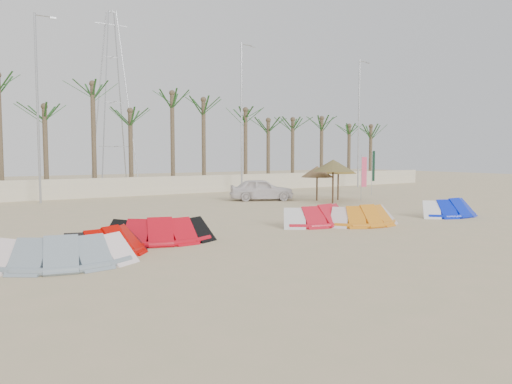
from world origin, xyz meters
TOP-DOWN VIEW (x-y plane):
  - ground at (0.00, 0.00)m, footprint 120.00×120.00m
  - boundary_wall at (0.00, 22.00)m, footprint 60.00×0.30m
  - palm_line at (0.67, 23.50)m, footprint 52.00×4.00m
  - lamp_b at (-5.96, 20.00)m, footprint 1.25×0.14m
  - lamp_c at (8.04, 20.00)m, footprint 1.25×0.14m
  - lamp_d at (20.04, 20.00)m, footprint 1.25×0.14m
  - pylon at (1.00, 28.00)m, footprint 3.00×3.00m
  - kite_grey at (-8.76, 2.09)m, footprint 3.81×2.22m
  - kite_red_left at (-7.34, 2.80)m, footprint 3.34×2.49m
  - kite_red_mid at (-5.30, 4.04)m, footprint 3.81×2.44m
  - kite_red_right at (1.80, 4.34)m, footprint 3.84×1.98m
  - kite_orange at (3.19, 3.13)m, footprint 3.30×1.94m
  - kite_blue at (8.72, 3.08)m, footprint 3.35×1.59m
  - parasol_left at (8.72, 12.28)m, footprint 2.03×2.03m
  - parasol_mid at (8.29, 10.34)m, footprint 2.42×2.42m
  - parasol_right at (10.15, 11.91)m, footprint 2.30×2.30m
  - flag_pink at (11.22, 10.79)m, footprint 0.45×0.06m
  - flag_green at (14.97, 13.45)m, footprint 0.44×0.14m
  - car at (5.95, 14.35)m, footprint 4.29×3.20m

SIDE VIEW (x-z plane):
  - ground at x=0.00m, z-range 0.00..0.00m
  - pylon at x=1.00m, z-range -7.00..7.00m
  - kite_red_left at x=-7.34m, z-range -0.03..0.87m
  - kite_orange at x=3.19m, z-range -0.03..0.87m
  - kite_blue at x=8.72m, z-range -0.03..0.87m
  - kite_red_mid at x=-5.30m, z-range -0.03..0.87m
  - kite_grey at x=-8.76m, z-range -0.03..0.87m
  - kite_red_right at x=1.80m, z-range -0.03..0.87m
  - boundary_wall at x=0.00m, z-range 0.00..1.30m
  - car at x=5.95m, z-range 0.00..1.36m
  - flag_pink at x=11.22m, z-range 0.27..3.14m
  - parasol_left at x=8.72m, z-range 0.72..2.88m
  - flag_green at x=14.97m, z-range 0.31..3.61m
  - parasol_right at x=10.15m, z-range 0.83..3.21m
  - parasol_mid at x=8.29m, z-range 0.94..3.52m
  - lamp_b at x=-5.96m, z-range 0.27..11.27m
  - lamp_c at x=8.04m, z-range 0.27..11.27m
  - lamp_d at x=20.04m, z-range 0.27..11.27m
  - palm_line at x=0.67m, z-range 2.59..10.29m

